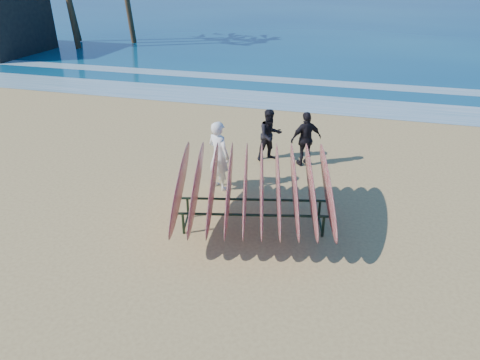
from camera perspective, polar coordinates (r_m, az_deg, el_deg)
The scene contains 8 objects.
ground at distance 9.19m, azimuth -1.31°, elevation -7.49°, with size 120.00×120.00×0.00m, color tan.
ocean at distance 62.50m, azimuth 14.02°, elevation 21.66°, with size 160.00×160.00×0.00m, color navy.
foam_near at distance 18.14m, azimuth 7.69°, elevation 10.22°, with size 160.00×160.00×0.00m, color white.
foam_far at distance 21.49m, azimuth 9.05°, elevation 12.80°, with size 160.00×160.00×0.00m, color white.
surfboard_rack at distance 8.99m, azimuth 1.81°, elevation -0.93°, with size 3.78×3.71×1.67m.
person_white at distance 10.69m, azimuth -2.84°, elevation 3.26°, with size 0.65×0.43×1.79m, color white.
person_dark_a at distance 12.38m, azimuth 4.01°, elevation 5.98°, with size 0.74×0.58×1.52m, color black.
person_dark_b at distance 12.15m, azimuth 8.79°, elevation 5.41°, with size 0.92×0.38×1.57m, color black.
Camera 1 is at (2.16, -7.24, 5.22)m, focal length 32.00 mm.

